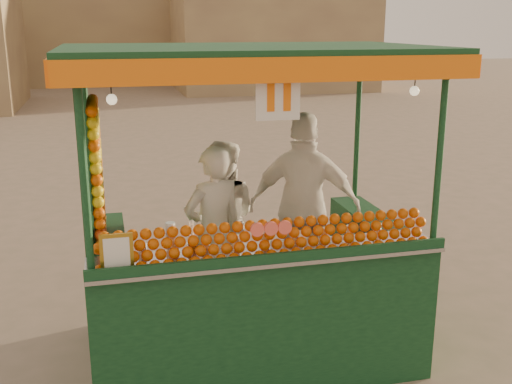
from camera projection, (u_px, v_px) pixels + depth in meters
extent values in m
plane|color=#6B5E4C|center=(225.00, 355.00, 5.82)|extent=(90.00, 90.00, 0.00)
cube|color=tan|center=(270.00, 36.00, 29.24)|extent=(9.00, 6.00, 5.00)
cube|color=tan|center=(78.00, 15.00, 32.48)|extent=(14.00, 7.00, 7.00)
cube|color=#0D3218|center=(249.00, 333.00, 5.88)|extent=(2.89, 1.78, 0.33)
cylinder|color=black|center=(144.00, 343.00, 5.64)|extent=(0.40, 0.11, 0.40)
cylinder|color=black|center=(347.00, 319.00, 6.10)|extent=(0.40, 0.11, 0.40)
cube|color=#0D3218|center=(270.00, 308.00, 5.04)|extent=(2.89, 0.33, 0.89)
cube|color=#0D3218|center=(109.00, 283.00, 5.52)|extent=(0.33, 1.44, 0.89)
cube|color=#0D3218|center=(371.00, 258.00, 6.12)|extent=(0.33, 1.44, 0.89)
cube|color=#B2B2B7|center=(269.00, 254.00, 4.95)|extent=(2.89, 0.51, 0.03)
cylinder|color=#0D3218|center=(84.00, 178.00, 4.29)|extent=(0.06, 0.06, 1.55)
cylinder|color=#0D3218|center=(439.00, 158.00, 4.94)|extent=(0.06, 0.06, 1.55)
cylinder|color=#0D3218|center=(88.00, 137.00, 5.85)|extent=(0.06, 0.06, 1.55)
cylinder|color=#0D3218|center=(358.00, 126.00, 6.49)|extent=(0.06, 0.06, 1.55)
cube|color=#0D3218|center=(249.00, 51.00, 5.17)|extent=(3.11, 2.00, 0.09)
cube|color=orange|center=(282.00, 70.00, 4.26)|extent=(3.11, 0.04, 0.18)
cube|color=orange|center=(226.00, 56.00, 6.13)|extent=(3.11, 0.04, 0.18)
cube|color=orange|center=(58.00, 65.00, 4.84)|extent=(0.04, 2.00, 0.18)
cube|color=orange|center=(415.00, 59.00, 5.56)|extent=(0.04, 2.00, 0.18)
cylinder|color=#FF604D|center=(271.00, 228.00, 4.74)|extent=(0.11, 0.03, 0.11)
cube|color=#B88722|center=(117.00, 254.00, 4.49)|extent=(0.24, 0.02, 0.31)
cube|color=white|center=(278.00, 97.00, 4.40)|extent=(0.33, 0.02, 0.33)
sphere|color=#FFE5B2|center=(112.00, 99.00, 4.27)|extent=(0.08, 0.08, 0.08)
sphere|color=#FFE5B2|center=(414.00, 91.00, 4.82)|extent=(0.08, 0.08, 0.08)
imported|color=silver|center=(214.00, 233.00, 5.70)|extent=(0.70, 0.57, 1.66)
imported|color=white|center=(221.00, 219.00, 6.18)|extent=(0.92, 0.80, 1.61)
imported|color=white|center=(305.00, 207.00, 6.08)|extent=(1.20, 0.86, 1.90)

